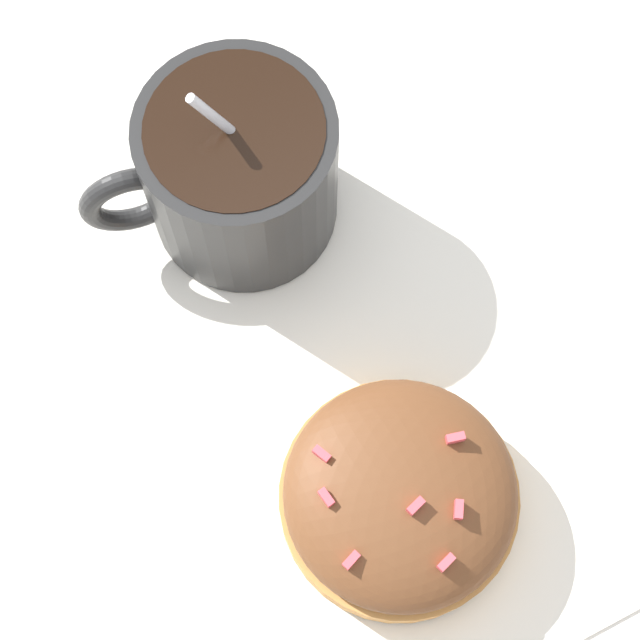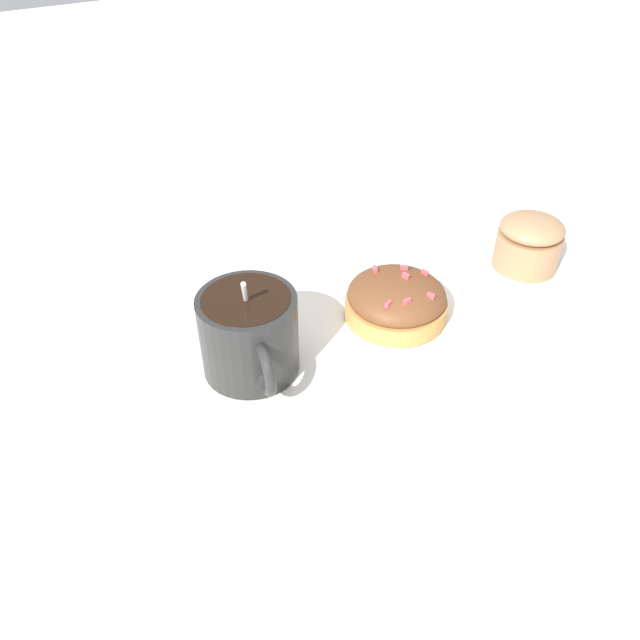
{
  "view_description": "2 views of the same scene",
  "coord_description": "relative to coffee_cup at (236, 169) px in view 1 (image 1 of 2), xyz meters",
  "views": [
    {
      "loc": [
        -0.12,
        0.06,
        0.44
      ],
      "look_at": [
        -0.0,
        -0.0,
        0.04
      ],
      "focal_mm": 60.0,
      "sensor_mm": 36.0,
      "label": 1
    },
    {
      "loc": [
        0.23,
        0.36,
        0.36
      ],
      "look_at": [
        0.01,
        0.01,
        0.04
      ],
      "focal_mm": 35.0,
      "sensor_mm": 36.0,
      "label": 2
    }
  ],
  "objects": [
    {
      "name": "paper_napkin",
      "position": [
        -0.07,
        0.01,
        -0.04
      ],
      "size": [
        0.32,
        0.31,
        0.0
      ],
      "color": "white",
      "rests_on": "ground_plane"
    },
    {
      "name": "ground_plane",
      "position": [
        -0.07,
        0.01,
        -0.04
      ],
      "size": [
        3.0,
        3.0,
        0.0
      ],
      "primitive_type": "plane",
      "color": "silver"
    },
    {
      "name": "frosted_pastry",
      "position": [
        -0.15,
        0.0,
        -0.02
      ],
      "size": [
        0.09,
        0.09,
        0.04
      ],
      "color": "#C18442",
      "rests_on": "paper_napkin"
    },
    {
      "name": "coffee_cup",
      "position": [
        0.0,
        0.0,
        0.0
      ],
      "size": [
        0.08,
        0.11,
        0.1
      ],
      "color": "black",
      "rests_on": "paper_napkin"
    }
  ]
}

